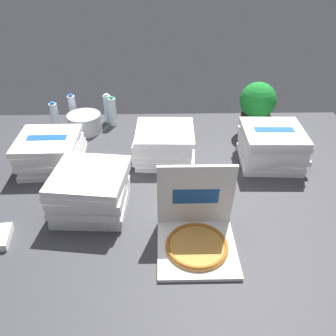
{
  "coord_description": "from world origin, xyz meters",
  "views": [
    {
      "loc": [
        0.02,
        -1.77,
        1.39
      ],
      "look_at": [
        0.06,
        0.1,
        0.14
      ],
      "focal_mm": 38.07,
      "sensor_mm": 36.0,
      "label": 1
    }
  ],
  "objects_px": {
    "pizza_stack_center_near": "(272,146)",
    "potted_plant": "(257,107)",
    "water_bottle_0": "(73,109)",
    "pizza_stack_right_mid": "(51,152)",
    "water_bottle_1": "(108,109)",
    "pizza_stack_right_near": "(91,191)",
    "water_bottle_3": "(113,112)",
    "pizza_stack_left_near": "(165,144)",
    "ice_bucket": "(85,123)",
    "open_pizza_box": "(197,232)",
    "water_bottle_2": "(55,117)"
  },
  "relations": [
    {
      "from": "pizza_stack_right_near",
      "to": "water_bottle_1",
      "type": "xyz_separation_m",
      "value": [
        -0.04,
        1.17,
        -0.01
      ]
    },
    {
      "from": "water_bottle_0",
      "to": "water_bottle_2",
      "type": "xyz_separation_m",
      "value": [
        -0.11,
        -0.16,
        0.0
      ]
    },
    {
      "from": "open_pizza_box",
      "to": "potted_plant",
      "type": "relative_size",
      "value": 1.01
    },
    {
      "from": "ice_bucket",
      "to": "water_bottle_3",
      "type": "height_order",
      "value": "water_bottle_3"
    },
    {
      "from": "pizza_stack_right_near",
      "to": "ice_bucket",
      "type": "xyz_separation_m",
      "value": [
        -0.21,
        1.0,
        -0.06
      ]
    },
    {
      "from": "water_bottle_2",
      "to": "water_bottle_3",
      "type": "xyz_separation_m",
      "value": [
        0.46,
        0.1,
        0.0
      ]
    },
    {
      "from": "ice_bucket",
      "to": "water_bottle_2",
      "type": "xyz_separation_m",
      "value": [
        -0.24,
        0.01,
        0.05
      ]
    },
    {
      "from": "open_pizza_box",
      "to": "ice_bucket",
      "type": "relative_size",
      "value": 1.56
    },
    {
      "from": "pizza_stack_center_near",
      "to": "pizza_stack_left_near",
      "type": "bearing_deg",
      "value": 174.51
    },
    {
      "from": "water_bottle_2",
      "to": "water_bottle_3",
      "type": "relative_size",
      "value": 1.0
    },
    {
      "from": "pizza_stack_left_near",
      "to": "water_bottle_3",
      "type": "xyz_separation_m",
      "value": [
        -0.43,
        0.54,
        0.01
      ]
    },
    {
      "from": "pizza_stack_right_mid",
      "to": "water_bottle_1",
      "type": "distance_m",
      "value": 0.76
    },
    {
      "from": "pizza_stack_right_near",
      "to": "water_bottle_0",
      "type": "height_order",
      "value": "pizza_stack_right_near"
    },
    {
      "from": "pizza_stack_right_near",
      "to": "pizza_stack_left_near",
      "type": "xyz_separation_m",
      "value": [
        0.44,
        0.57,
        -0.02
      ]
    },
    {
      "from": "pizza_stack_left_near",
      "to": "potted_plant",
      "type": "relative_size",
      "value": 1.09
    },
    {
      "from": "pizza_stack_left_near",
      "to": "ice_bucket",
      "type": "distance_m",
      "value": 0.78
    },
    {
      "from": "water_bottle_3",
      "to": "potted_plant",
      "type": "height_order",
      "value": "potted_plant"
    },
    {
      "from": "pizza_stack_left_near",
      "to": "water_bottle_1",
      "type": "xyz_separation_m",
      "value": [
        -0.48,
        0.6,
        0.01
      ]
    },
    {
      "from": "pizza_stack_left_near",
      "to": "pizza_stack_right_mid",
      "type": "bearing_deg",
      "value": -173.13
    },
    {
      "from": "pizza_stack_center_near",
      "to": "potted_plant",
      "type": "distance_m",
      "value": 0.46
    },
    {
      "from": "water_bottle_2",
      "to": "potted_plant",
      "type": "bearing_deg",
      "value": -2.06
    },
    {
      "from": "pizza_stack_right_near",
      "to": "open_pizza_box",
      "type": "bearing_deg",
      "value": -26.95
    },
    {
      "from": "water_bottle_0",
      "to": "open_pizza_box",
      "type": "bearing_deg",
      "value": -57.6
    },
    {
      "from": "pizza_stack_right_mid",
      "to": "water_bottle_1",
      "type": "relative_size",
      "value": 1.8
    },
    {
      "from": "pizza_stack_center_near",
      "to": "ice_bucket",
      "type": "bearing_deg",
      "value": 160.38
    },
    {
      "from": "pizza_stack_right_mid",
      "to": "pizza_stack_center_near",
      "type": "distance_m",
      "value": 1.54
    },
    {
      "from": "pizza_stack_center_near",
      "to": "water_bottle_3",
      "type": "distance_m",
      "value": 1.33
    },
    {
      "from": "pizza_stack_left_near",
      "to": "water_bottle_3",
      "type": "height_order",
      "value": "water_bottle_3"
    },
    {
      "from": "pizza_stack_center_near",
      "to": "water_bottle_1",
      "type": "relative_size",
      "value": 1.74
    },
    {
      "from": "water_bottle_0",
      "to": "potted_plant",
      "type": "relative_size",
      "value": 0.6
    },
    {
      "from": "open_pizza_box",
      "to": "pizza_stack_right_near",
      "type": "bearing_deg",
      "value": 153.05
    },
    {
      "from": "pizza_stack_center_near",
      "to": "water_bottle_0",
      "type": "xyz_separation_m",
      "value": [
        -1.53,
        0.67,
        -0.01
      ]
    },
    {
      "from": "open_pizza_box",
      "to": "water_bottle_3",
      "type": "bearing_deg",
      "value": 112.52
    },
    {
      "from": "pizza_stack_left_near",
      "to": "water_bottle_0",
      "type": "relative_size",
      "value": 1.81
    },
    {
      "from": "water_bottle_3",
      "to": "water_bottle_2",
      "type": "bearing_deg",
      "value": -167.59
    },
    {
      "from": "open_pizza_box",
      "to": "water_bottle_2",
      "type": "xyz_separation_m",
      "value": [
        -1.04,
        1.31,
        0.04
      ]
    },
    {
      "from": "water_bottle_2",
      "to": "potted_plant",
      "type": "height_order",
      "value": "potted_plant"
    },
    {
      "from": "water_bottle_1",
      "to": "potted_plant",
      "type": "distance_m",
      "value": 1.24
    },
    {
      "from": "ice_bucket",
      "to": "water_bottle_2",
      "type": "bearing_deg",
      "value": 177.87
    },
    {
      "from": "water_bottle_0",
      "to": "potted_plant",
      "type": "distance_m",
      "value": 1.53
    },
    {
      "from": "pizza_stack_center_near",
      "to": "water_bottle_3",
      "type": "bearing_deg",
      "value": 152.7
    },
    {
      "from": "open_pizza_box",
      "to": "water_bottle_1",
      "type": "height_order",
      "value": "open_pizza_box"
    },
    {
      "from": "water_bottle_1",
      "to": "water_bottle_2",
      "type": "height_order",
      "value": "same"
    },
    {
      "from": "water_bottle_2",
      "to": "water_bottle_3",
      "type": "bearing_deg",
      "value": 12.41
    },
    {
      "from": "pizza_stack_center_near",
      "to": "potted_plant",
      "type": "height_order",
      "value": "potted_plant"
    },
    {
      "from": "water_bottle_3",
      "to": "pizza_stack_right_mid",
      "type": "bearing_deg",
      "value": -119.53
    },
    {
      "from": "water_bottle_3",
      "to": "potted_plant",
      "type": "relative_size",
      "value": 0.6
    },
    {
      "from": "pizza_stack_right_mid",
      "to": "potted_plant",
      "type": "bearing_deg",
      "value": 17.22
    },
    {
      "from": "pizza_stack_right_near",
      "to": "pizza_stack_center_near",
      "type": "bearing_deg",
      "value": 22.69
    },
    {
      "from": "water_bottle_2",
      "to": "pizza_stack_center_near",
      "type": "bearing_deg",
      "value": -17.24
    }
  ]
}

